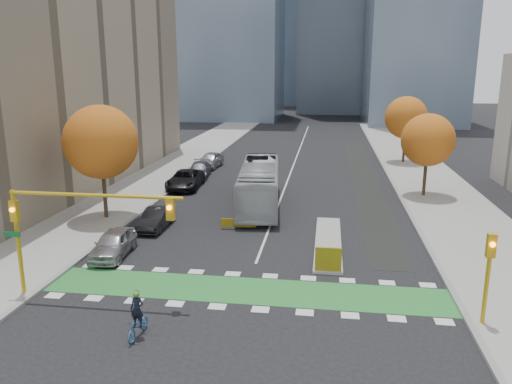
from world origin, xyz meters
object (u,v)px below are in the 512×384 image
(hazard_board, at_px, (328,259))
(parked_car_d, at_px, (185,179))
(parked_car_a, at_px, (113,244))
(traffic_signal_west, at_px, (67,217))
(bus, at_px, (259,185))
(cyclist, at_px, (138,322))
(parked_car_c, at_px, (199,170))
(tree_east_near, at_px, (428,140))
(parked_car_b, at_px, (156,219))
(tree_east_far, at_px, (406,118))
(traffic_signal_east, at_px, (489,265))
(parked_car_e, at_px, (210,160))
(tree_west, at_px, (101,142))

(hazard_board, height_order, parked_car_d, parked_car_d)
(parked_car_a, bearing_deg, traffic_signal_west, -89.31)
(traffic_signal_west, bearing_deg, bus, 69.67)
(bus, xyz_separation_m, parked_car_d, (-7.55, 5.18, -0.93))
(cyclist, relative_size, parked_car_c, 0.40)
(tree_east_near, relative_size, cyclist, 3.55)
(bus, height_order, parked_car_b, bus)
(hazard_board, xyz_separation_m, tree_east_far, (8.50, 33.80, 4.44))
(tree_east_near, bearing_deg, parked_car_d, 179.57)
(bus, height_order, parked_car_d, bus)
(bus, xyz_separation_m, parked_car_b, (-6.20, -6.64, -1.05))
(tree_east_far, distance_m, traffic_signal_west, 43.61)
(tree_east_far, relative_size, traffic_signal_east, 1.87)
(tree_east_near, relative_size, parked_car_e, 1.43)
(traffic_signal_east, xyz_separation_m, parked_car_a, (-18.86, 5.51, -1.98))
(parked_car_d, bearing_deg, bus, -37.70)
(tree_east_far, distance_m, parked_car_d, 27.07)
(tree_east_far, height_order, parked_car_d, tree_east_far)
(hazard_board, xyz_separation_m, parked_car_d, (-13.00, 17.96, 0.02))
(tree_west, relative_size, parked_car_e, 1.66)
(cyclist, distance_m, parked_car_a, 9.68)
(tree_east_near, distance_m, cyclist, 30.12)
(traffic_signal_east, xyz_separation_m, bus, (-11.95, 17.49, -0.99))
(hazard_board, bearing_deg, traffic_signal_west, -158.45)
(cyclist, bearing_deg, tree_east_far, 73.02)
(parked_car_a, relative_size, parked_car_d, 0.75)
(hazard_board, bearing_deg, parked_car_c, 119.52)
(hazard_board, relative_size, traffic_signal_west, 0.16)
(parked_car_c, height_order, parked_car_e, parked_car_e)
(tree_east_far, height_order, parked_car_c, tree_east_far)
(bus, distance_m, parked_car_c, 12.71)
(cyclist, xyz_separation_m, bus, (2.15, 20.41, 1.08))
(traffic_signal_east, xyz_separation_m, parked_car_e, (-19.50, 32.67, -1.89))
(parked_car_b, bearing_deg, parked_car_d, 96.51)
(traffic_signal_west, height_order, bus, traffic_signal_west)
(tree_east_far, bearing_deg, parked_car_a, -122.30)
(traffic_signal_west, bearing_deg, tree_east_far, 62.05)
(tree_west, height_order, parked_car_b, tree_west)
(parked_car_a, bearing_deg, parked_car_e, 87.57)
(tree_east_far, xyz_separation_m, parked_car_b, (-20.15, -27.66, -4.54))
(hazard_board, relative_size, traffic_signal_east, 0.34)
(parked_car_b, bearing_deg, parked_car_c, 94.58)
(traffic_signal_east, bearing_deg, tree_east_far, 87.03)
(parked_car_d, bearing_deg, hazard_board, -57.36)
(tree_east_far, relative_size, parked_car_a, 1.72)
(hazard_board, height_order, parked_car_e, parked_car_e)
(traffic_signal_east, relative_size, parked_car_a, 0.92)
(traffic_signal_east, distance_m, parked_car_c, 33.91)
(tree_east_far, xyz_separation_m, parked_car_a, (-20.86, -33.00, -4.48))
(tree_west, height_order, tree_east_near, tree_west)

